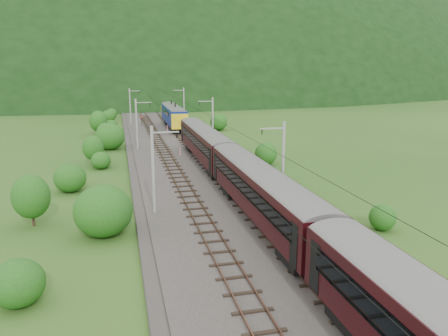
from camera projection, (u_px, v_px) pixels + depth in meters
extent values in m
plane|color=#244D18|center=(220.00, 210.00, 41.54)|extent=(600.00, 600.00, 0.00)
cube|color=#38332D|center=(201.00, 182.00, 50.96)|extent=(14.00, 220.00, 0.30)
cube|color=brown|center=(174.00, 181.00, 50.16)|extent=(0.08, 220.00, 0.15)
cube|color=brown|center=(187.00, 180.00, 50.49)|extent=(0.08, 220.00, 0.15)
cube|color=black|center=(181.00, 182.00, 50.36)|extent=(2.40, 220.00, 0.12)
cube|color=brown|center=(215.00, 178.00, 51.26)|extent=(0.08, 220.00, 0.15)
cube|color=brown|center=(227.00, 178.00, 51.59)|extent=(0.08, 220.00, 0.15)
cube|color=black|center=(221.00, 179.00, 51.46)|extent=(2.40, 220.00, 0.12)
cylinder|color=gray|center=(153.00, 170.00, 39.12)|extent=(0.28, 0.28, 8.00)
cube|color=gray|center=(165.00, 132.00, 38.61)|extent=(2.40, 0.12, 0.12)
cylinder|color=black|center=(177.00, 135.00, 38.91)|extent=(0.10, 0.10, 0.50)
cylinder|color=gray|center=(137.00, 124.00, 69.37)|extent=(0.28, 0.28, 8.00)
cube|color=gray|center=(143.00, 102.00, 68.86)|extent=(2.40, 0.12, 0.12)
cylinder|color=black|center=(150.00, 104.00, 69.16)|extent=(0.10, 0.10, 0.50)
cylinder|color=gray|center=(130.00, 106.00, 99.63)|extent=(0.28, 0.28, 8.00)
cube|color=gray|center=(135.00, 91.00, 99.12)|extent=(2.40, 0.12, 0.12)
cylinder|color=black|center=(139.00, 92.00, 99.42)|extent=(0.10, 0.10, 0.50)
cylinder|color=gray|center=(127.00, 96.00, 129.88)|extent=(0.28, 0.28, 8.00)
cube|color=gray|center=(130.00, 85.00, 129.37)|extent=(2.40, 0.12, 0.12)
cylinder|color=black|center=(134.00, 86.00, 129.67)|extent=(0.10, 0.10, 0.50)
cylinder|color=gray|center=(125.00, 90.00, 160.14)|extent=(0.28, 0.28, 8.00)
cube|color=gray|center=(127.00, 81.00, 159.63)|extent=(2.40, 0.12, 0.12)
cylinder|color=black|center=(130.00, 82.00, 159.93)|extent=(0.10, 0.10, 0.50)
cylinder|color=gray|center=(283.00, 163.00, 41.97)|extent=(0.28, 0.28, 8.00)
cube|color=gray|center=(272.00, 128.00, 40.91)|extent=(2.40, 0.12, 0.12)
cylinder|color=black|center=(262.00, 132.00, 40.75)|extent=(0.10, 0.10, 0.50)
cylinder|color=gray|center=(213.00, 122.00, 72.22)|extent=(0.28, 0.28, 8.00)
cube|color=gray|center=(205.00, 101.00, 71.16)|extent=(2.40, 0.12, 0.12)
cylinder|color=black|center=(199.00, 103.00, 71.00)|extent=(0.10, 0.10, 0.50)
cylinder|color=gray|center=(184.00, 105.00, 102.48)|extent=(0.28, 0.28, 8.00)
cube|color=gray|center=(179.00, 90.00, 101.42)|extent=(2.40, 0.12, 0.12)
cylinder|color=black|center=(174.00, 92.00, 101.26)|extent=(0.10, 0.10, 0.50)
cylinder|color=gray|center=(168.00, 96.00, 132.73)|extent=(0.28, 0.28, 8.00)
cube|color=gray|center=(164.00, 84.00, 131.67)|extent=(2.40, 0.12, 0.12)
cylinder|color=black|center=(161.00, 85.00, 131.51)|extent=(0.10, 0.10, 0.50)
cylinder|color=gray|center=(158.00, 90.00, 162.99)|extent=(0.28, 0.28, 8.00)
cube|color=gray|center=(155.00, 81.00, 161.93)|extent=(2.40, 0.12, 0.12)
cylinder|color=black|center=(152.00, 82.00, 161.77)|extent=(0.10, 0.10, 0.50)
cylinder|color=black|center=(179.00, 124.00, 48.80)|extent=(0.03, 198.00, 0.03)
cylinder|color=black|center=(221.00, 122.00, 49.90)|extent=(0.03, 198.00, 0.03)
ellipsoid|color=black|center=(130.00, 86.00, 287.36)|extent=(504.00, 360.00, 244.00)
cube|color=black|center=(363.00, 319.00, 21.91)|extent=(2.40, 3.49, 0.98)
cube|color=black|center=(262.00, 191.00, 36.64)|extent=(3.16, 23.96, 3.27)
cylinder|color=slate|center=(262.00, 174.00, 36.31)|extent=(3.16, 23.84, 3.16)
cube|color=black|center=(243.00, 188.00, 36.19)|extent=(0.05, 21.09, 1.25)
cube|color=black|center=(280.00, 185.00, 36.92)|extent=(0.05, 21.09, 1.25)
cube|color=black|center=(301.00, 256.00, 29.21)|extent=(2.40, 3.49, 0.98)
cube|color=black|center=(236.00, 188.00, 45.07)|extent=(2.40, 3.49, 0.98)
cube|color=black|center=(205.00, 142.00, 59.80)|extent=(3.16, 23.96, 3.27)
cylinder|color=slate|center=(205.00, 131.00, 59.46)|extent=(3.16, 23.84, 3.16)
cube|color=black|center=(193.00, 140.00, 59.34)|extent=(0.05, 21.09, 1.25)
cube|color=black|center=(216.00, 139.00, 60.07)|extent=(0.05, 21.09, 1.25)
cube|color=black|center=(219.00, 171.00, 52.36)|extent=(2.40, 3.49, 0.98)
cube|color=black|center=(195.00, 146.00, 68.22)|extent=(2.40, 3.49, 0.98)
cube|color=navy|center=(173.00, 115.00, 92.22)|extent=(3.16, 19.61, 3.27)
cylinder|color=slate|center=(173.00, 108.00, 91.88)|extent=(3.16, 19.51, 3.16)
cube|color=black|center=(166.00, 113.00, 91.76)|extent=(0.05, 17.25, 1.25)
cube|color=black|center=(181.00, 113.00, 92.49)|extent=(0.05, 17.25, 1.25)
cube|color=black|center=(178.00, 129.00, 86.22)|extent=(2.40, 3.49, 0.98)
cube|color=black|center=(170.00, 121.00, 99.20)|extent=(2.40, 3.49, 0.98)
cube|color=yellow|center=(168.00, 111.00, 101.35)|extent=(3.22, 0.50, 2.94)
cube|color=yellow|center=(180.00, 121.00, 83.19)|extent=(3.22, 0.50, 2.94)
cube|color=black|center=(171.00, 103.00, 94.54)|extent=(0.08, 1.60, 0.98)
cylinder|color=red|center=(180.00, 151.00, 64.83)|extent=(0.14, 0.14, 1.31)
cylinder|color=red|center=(167.00, 128.00, 88.13)|extent=(0.15, 0.15, 1.39)
cylinder|color=black|center=(142.00, 122.00, 96.32)|extent=(0.13, 0.13, 1.91)
sphere|color=red|center=(141.00, 117.00, 96.09)|extent=(0.23, 0.23, 0.23)
ellipsoid|color=#215115|center=(17.00, 283.00, 24.86)|extent=(3.09, 3.09, 2.78)
ellipsoid|color=#215115|center=(103.00, 211.00, 34.93)|extent=(4.69, 4.69, 4.22)
ellipsoid|color=#215115|center=(70.00, 178.00, 47.25)|extent=(3.45, 3.45, 3.10)
ellipsoid|color=#215115|center=(101.00, 160.00, 57.78)|extent=(2.59, 2.59, 2.33)
ellipsoid|color=#215115|center=(110.00, 137.00, 70.82)|extent=(4.75, 4.75, 4.28)
ellipsoid|color=#215115|center=(106.00, 130.00, 82.19)|extent=(3.20, 3.20, 2.88)
ellipsoid|color=#215115|center=(112.00, 125.00, 91.23)|extent=(2.56, 2.56, 2.30)
ellipsoid|color=#215115|center=(109.00, 116.00, 104.89)|extent=(3.27, 3.27, 2.95)
ellipsoid|color=#215115|center=(111.00, 113.00, 113.09)|extent=(2.76, 2.76, 2.49)
ellipsoid|color=#215115|center=(98.00, 107.00, 124.56)|extent=(3.80, 3.80, 3.42)
cylinder|color=black|center=(33.00, 212.00, 37.27)|extent=(0.24, 0.24, 2.46)
ellipsoid|color=#215115|center=(31.00, 197.00, 36.94)|extent=(3.17, 3.17, 3.80)
cylinder|color=black|center=(94.00, 157.00, 60.13)|extent=(0.24, 0.24, 2.24)
ellipsoid|color=#215115|center=(93.00, 148.00, 59.83)|extent=(2.88, 2.88, 3.46)
cylinder|color=black|center=(99.00, 129.00, 84.87)|extent=(0.24, 0.24, 2.64)
ellipsoid|color=#215115|center=(98.00, 121.00, 84.52)|extent=(3.39, 3.39, 4.07)
ellipsoid|color=#215115|center=(382.00, 219.00, 36.39)|extent=(2.23, 2.23, 2.01)
ellipsoid|color=#215115|center=(266.00, 155.00, 60.31)|extent=(3.09, 3.09, 2.78)
ellipsoid|color=#215115|center=(219.00, 123.00, 91.78)|extent=(3.59, 3.59, 3.23)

